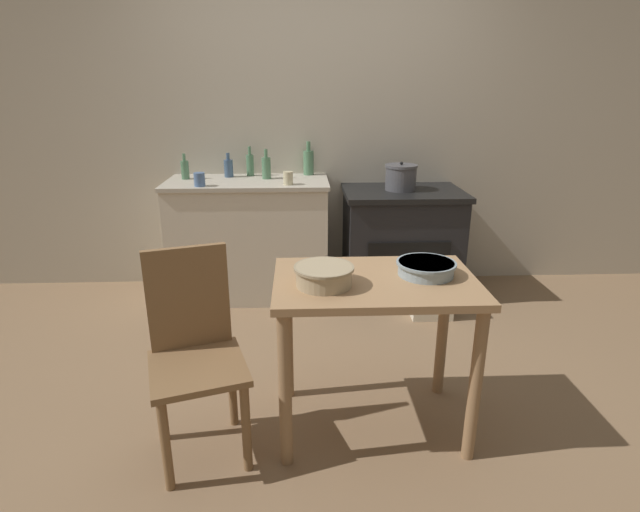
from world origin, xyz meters
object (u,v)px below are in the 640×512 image
Objects in this scene: stock_pot at (401,177)px; mixing_bowl_large at (426,267)px; bottle_mid_left at (229,168)px; bottle_center_left at (185,169)px; flour_sack at (431,296)px; bottle_far_left at (309,162)px; cup_center_right at (199,179)px; bottle_left at (250,164)px; cup_mid_right at (288,178)px; bottle_center at (266,167)px; chair at (195,349)px; stove at (401,242)px; mixing_bowl_small at (324,275)px; work_table at (374,308)px.

mixing_bowl_large is at bearing -96.93° from stock_pot.
bottle_center_left is at bearing -166.42° from bottle_mid_left.
mixing_bowl_large reaches higher than flour_sack.
bottle_far_left is 1.36× the size of bottle_center_left.
bottle_mid_left is 0.40m from cup_center_right.
bottle_left is 0.49m from cup_mid_right.
bottle_center is 0.30m from cup_mid_right.
bottle_left is (0.09, 1.98, 0.51)m from chair.
cup_mid_right is at bearing 2.92° from cup_center_right.
stock_pot is at bearing 165.97° from stove.
bottle_left reaches higher than stove.
mixing_bowl_small is 1.15× the size of bottle_left.
cup_center_right is at bearing 81.06° from chair.
stove is 4.06× the size of bottle_center.
bottle_center reaches higher than mixing_bowl_large.
bottle_far_left is 2.71× the size of cup_center_right.
work_table is 3.52× the size of bottle_far_left.
cup_center_right is at bearing -150.37° from bottle_far_left.
mixing_bowl_small is 1.57m from cup_mid_right.
chair is (-1.26, -1.76, 0.08)m from stove.
bottle_left is at bearing 14.87° from bottle_center_left.
work_table is at bearing -105.52° from stove.
bottle_far_left is at bearing 3.21° from bottle_left.
stove is 4.73× the size of bottle_center_left.
cup_mid_right reaches higher than stove.
flour_sack is 2.06m from bottle_center_left.
flour_sack is (1.41, 1.30, -0.34)m from chair.
bottle_center_left is (-0.32, -0.08, 0.00)m from bottle_mid_left.
bottle_far_left is at bearing 69.32° from cup_mid_right.
bottle_mid_left is 0.33m from bottle_center_left.
cup_center_right is (-1.47, -0.20, 0.03)m from stock_pot.
chair is 1.95m from bottle_center_left.
work_table is 1.57m from cup_mid_right.
bottle_center_left is at bearing 176.78° from stove.
bottle_center_left reaches higher than mixing_bowl_large.
stock_pot reaches higher than mixing_bowl_small.
cup_mid_right is at bearing -35.69° from bottle_mid_left.
mixing_bowl_small is 2.00m from bottle_left.
cup_mid_right reaches higher than flour_sack.
stock_pot is 1.63m from mixing_bowl_large.
bottle_far_left is (-0.86, 0.70, 0.86)m from flour_sack.
chair is 2.20m from stock_pot.
flour_sack is 1.33m from cup_mid_right.
mixing_bowl_large is 0.48m from mixing_bowl_small.
chair is 3.61× the size of bottle_far_left.
bottle_left is at bearing -176.79° from bottle_far_left.
bottle_center_left reaches higher than cup_center_right.
bottle_far_left is 1.15× the size of bottle_left.
bottle_center reaches higher than mixing_bowl_small.
mixing_bowl_large is 2.11m from bottle_mid_left.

